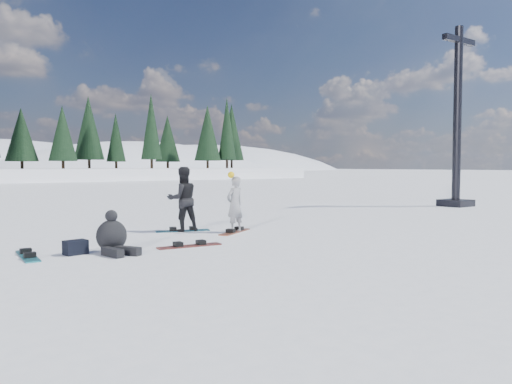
{
  "coord_description": "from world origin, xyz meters",
  "views": [
    {
      "loc": [
        -6.62,
        -10.27,
        1.85
      ],
      "look_at": [
        1.76,
        1.24,
        1.1
      ],
      "focal_mm": 35.0,
      "sensor_mm": 36.0,
      "label": 1
    }
  ],
  "objects_px": {
    "gear_bag": "(75,247)",
    "seated_rider": "(113,236)",
    "lift_tower": "(457,134)",
    "snowboarder_man": "(183,199)",
    "snowboarder_woman": "(235,204)",
    "snowboard_loose_a": "(28,256)",
    "snowboard_loose_b": "(190,246)"
  },
  "relations": [
    {
      "from": "gear_bag",
      "to": "seated_rider",
      "type": "bearing_deg",
      "value": -20.28
    },
    {
      "from": "lift_tower",
      "to": "snowboarder_man",
      "type": "relative_size",
      "value": 4.45
    },
    {
      "from": "snowboarder_man",
      "to": "seated_rider",
      "type": "bearing_deg",
      "value": 47.2
    },
    {
      "from": "snowboarder_woman",
      "to": "seated_rider",
      "type": "distance_m",
      "value": 4.1
    },
    {
      "from": "snowboarder_man",
      "to": "seated_rider",
      "type": "xyz_separation_m",
      "value": [
        -2.84,
        -2.24,
        -0.56
      ]
    },
    {
      "from": "snowboarder_man",
      "to": "snowboard_loose_a",
      "type": "xyz_separation_m",
      "value": [
        -4.41,
        -1.68,
        -0.9
      ]
    },
    {
      "from": "lift_tower",
      "to": "snowboard_loose_a",
      "type": "distance_m",
      "value": 19.04
    },
    {
      "from": "lift_tower",
      "to": "snowboard_loose_a",
      "type": "relative_size",
      "value": 5.41
    },
    {
      "from": "snowboard_loose_a",
      "to": "snowboard_loose_b",
      "type": "bearing_deg",
      "value": -100.16
    },
    {
      "from": "snowboard_loose_a",
      "to": "snowboard_loose_b",
      "type": "xyz_separation_m",
      "value": [
        3.27,
        -0.81,
        0.0
      ]
    },
    {
      "from": "seated_rider",
      "to": "snowboard_loose_a",
      "type": "height_order",
      "value": "seated_rider"
    },
    {
      "from": "lift_tower",
      "to": "seated_rider",
      "type": "bearing_deg",
      "value": -171.03
    },
    {
      "from": "snowboard_loose_a",
      "to": "gear_bag",
      "type": "bearing_deg",
      "value": -105.71
    },
    {
      "from": "lift_tower",
      "to": "snowboard_loose_b",
      "type": "height_order",
      "value": "lift_tower"
    },
    {
      "from": "snowboarder_woman",
      "to": "gear_bag",
      "type": "bearing_deg",
      "value": -1.09
    },
    {
      "from": "snowboarder_man",
      "to": "snowboarder_woman",
      "type": "bearing_deg",
      "value": 143.98
    },
    {
      "from": "seated_rider",
      "to": "lift_tower",
      "type": "bearing_deg",
      "value": -10.97
    },
    {
      "from": "lift_tower",
      "to": "seated_rider",
      "type": "distance_m",
      "value": 17.53
    },
    {
      "from": "lift_tower",
      "to": "seated_rider",
      "type": "xyz_separation_m",
      "value": [
        -17.06,
        -2.73,
        -2.95
      ]
    },
    {
      "from": "lift_tower",
      "to": "snowboarder_man",
      "type": "xyz_separation_m",
      "value": [
        -14.22,
        -0.49,
        -2.39
      ]
    },
    {
      "from": "gear_bag",
      "to": "snowboard_loose_a",
      "type": "distance_m",
      "value": 0.93
    },
    {
      "from": "snowboarder_woman",
      "to": "seated_rider",
      "type": "xyz_separation_m",
      "value": [
        -3.9,
        -1.18,
        -0.44
      ]
    },
    {
      "from": "snowboarder_man",
      "to": "gear_bag",
      "type": "relative_size",
      "value": 4.05
    },
    {
      "from": "snowboarder_woman",
      "to": "snowboard_loose_b",
      "type": "distance_m",
      "value": 2.73
    },
    {
      "from": "gear_bag",
      "to": "snowboard_loose_b",
      "type": "height_order",
      "value": "gear_bag"
    },
    {
      "from": "snowboarder_woman",
      "to": "snowboarder_man",
      "type": "height_order",
      "value": "snowboarder_man"
    },
    {
      "from": "snowboarder_woman",
      "to": "snowboard_loose_a",
      "type": "relative_size",
      "value": 1.13
    },
    {
      "from": "snowboard_loose_b",
      "to": "snowboard_loose_a",
      "type": "bearing_deg",
      "value": 172.56
    },
    {
      "from": "lift_tower",
      "to": "gear_bag",
      "type": "distance_m",
      "value": 18.21
    },
    {
      "from": "lift_tower",
      "to": "snowboarder_woman",
      "type": "relative_size",
      "value": 4.79
    },
    {
      "from": "snowboard_loose_b",
      "to": "lift_tower",
      "type": "bearing_deg",
      "value": 17.41
    },
    {
      "from": "snowboarder_woman",
      "to": "seated_rider",
      "type": "relative_size",
      "value": 1.45
    }
  ]
}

